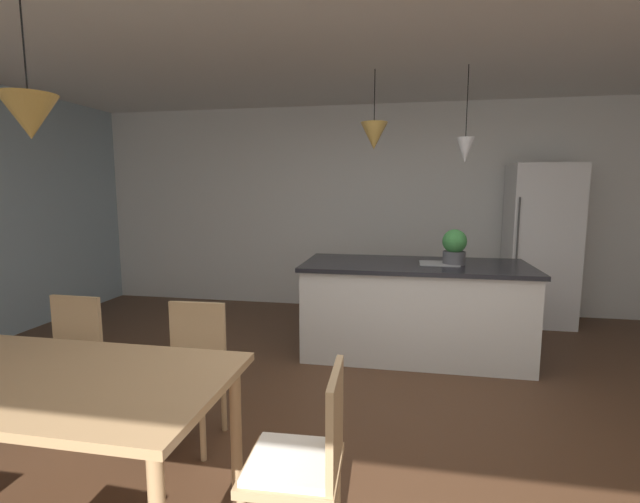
{
  "coord_description": "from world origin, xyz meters",
  "views": [
    {
      "loc": [
        0.19,
        -2.83,
        1.6
      ],
      "look_at": [
        -0.43,
        0.48,
        1.13
      ],
      "focal_mm": 25.2,
      "sensor_mm": 36.0,
      "label": 1
    }
  ],
  "objects": [
    {
      "name": "dining_table",
      "position": [
        -1.58,
        -1.13,
        0.69
      ],
      "size": [
        2.03,
        0.91,
        0.75
      ],
      "color": "tan",
      "rests_on": "ground_plane"
    },
    {
      "name": "pendant_over_island_aux",
      "position": [
        0.72,
        1.51,
        1.96
      ],
      "size": [
        0.16,
        0.16,
        0.86
      ],
      "color": "black"
    },
    {
      "name": "potted_plant_on_island",
      "position": [
        0.66,
        1.51,
        1.07
      ],
      "size": [
        0.22,
        0.22,
        0.33
      ],
      "color": "#4C4C51",
      "rests_on": "kitchen_island"
    },
    {
      "name": "chair_far_right",
      "position": [
        -1.13,
        -0.3,
        0.47
      ],
      "size": [
        0.41,
        0.41,
        0.87
      ],
      "color": "tan",
      "rests_on": "ground_plane"
    },
    {
      "name": "refrigerator",
      "position": [
        1.78,
        2.86,
        0.95
      ],
      "size": [
        0.75,
        0.67,
        1.9
      ],
      "color": "silver",
      "rests_on": "ground_plane"
    },
    {
      "name": "chair_far_left",
      "position": [
        -2.04,
        -0.3,
        0.47
      ],
      "size": [
        0.41,
        0.41,
        0.87
      ],
      "color": "tan",
      "rests_on": "ground_plane"
    },
    {
      "name": "chair_kitchen_end",
      "position": [
        -0.2,
        -1.13,
        0.47
      ],
      "size": [
        0.42,
        0.42,
        0.87
      ],
      "color": "tan",
      "rests_on": "ground_plane"
    },
    {
      "name": "wall_back_kitchen",
      "position": [
        0.0,
        3.26,
        1.35
      ],
      "size": [
        10.0,
        0.12,
        2.7
      ],
      "primitive_type": "cube",
      "color": "silver",
      "rests_on": "ground_plane"
    },
    {
      "name": "pendant_over_table",
      "position": [
        -1.5,
        -1.0,
        1.93
      ],
      "size": [
        0.25,
        0.25,
        0.87
      ],
      "color": "black"
    },
    {
      "name": "kitchen_island",
      "position": [
        0.3,
        1.51,
        0.46
      ],
      "size": [
        2.13,
        0.98,
        0.91
      ],
      "color": "silver",
      "rests_on": "ground_plane"
    },
    {
      "name": "pendant_over_island_main",
      "position": [
        -0.11,
        1.51,
        2.1
      ],
      "size": [
        0.26,
        0.26,
        0.73
      ],
      "color": "black"
    },
    {
      "name": "ground_plane",
      "position": [
        0.0,
        0.0,
        -0.02
      ],
      "size": [
        10.0,
        8.4,
        0.04
      ],
      "primitive_type": "cube",
      "color": "#4C301E"
    }
  ]
}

